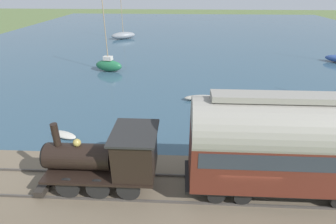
{
  "coord_description": "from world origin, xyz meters",
  "views": [
    {
      "loc": [
        -9.52,
        2.89,
        9.48
      ],
      "look_at": [
        6.32,
        3.72,
        1.6
      ],
      "focal_mm": 28.0,
      "sensor_mm": 36.0,
      "label": 1
    }
  ],
  "objects": [
    {
      "name": "passenger_coach",
      "position": [
        0.14,
        -1.99,
        3.32
      ],
      "size": [
        2.62,
        9.19,
        4.9
      ],
      "color": "black",
      "rests_on": "rail_embankment"
    },
    {
      "name": "steam_locomotive",
      "position": [
        0.14,
        6.01,
        2.36
      ],
      "size": [
        2.42,
        5.59,
        3.31
      ],
      "color": "black",
      "rests_on": "rail_embankment"
    },
    {
      "name": "sailboat_green",
      "position": [
        20.09,
        11.44,
        0.78
      ],
      "size": [
        1.71,
        3.38,
        8.58
      ],
      "rotation": [
        0.0,
        0.0,
        -0.18
      ],
      "color": "#236B42",
      "rests_on": "harbor_water"
    },
    {
      "name": "rail_embankment",
      "position": [
        0.14,
        0.0,
        0.27
      ],
      "size": [
        5.46,
        56.0,
        0.66
      ],
      "color": "#756651",
      "rests_on": "ground"
    },
    {
      "name": "harbor_water",
      "position": [
        43.18,
        0.0,
        0.0
      ],
      "size": [
        80.0,
        80.0,
        0.01
      ],
      "color": "#38566B",
      "rests_on": "ground"
    },
    {
      "name": "sailboat_gray",
      "position": [
        39.82,
        13.8,
        0.67
      ],
      "size": [
        3.64,
        4.76,
        8.92
      ],
      "rotation": [
        0.0,
        0.0,
        0.49
      ],
      "color": "gray",
      "rests_on": "harbor_water"
    },
    {
      "name": "rowboat_near_shore",
      "position": [
        12.11,
        1.13,
        0.23
      ],
      "size": [
        1.11,
        2.95,
        0.45
      ],
      "rotation": [
        0.0,
        0.0,
        0.11
      ],
      "color": "#B7B2A3",
      "rests_on": "harbor_water"
    },
    {
      "name": "rowboat_off_pier",
      "position": [
        5.37,
        10.79,
        0.16
      ],
      "size": [
        1.46,
        2.16,
        0.3
      ],
      "rotation": [
        0.0,
        0.0,
        -0.39
      ],
      "color": "beige",
      "rests_on": "harbor_water"
    },
    {
      "name": "ground_plane",
      "position": [
        0.0,
        0.0,
        0.0
      ],
      "size": [
        200.0,
        200.0,
        0.0
      ],
      "primitive_type": "plane",
      "color": "#607542"
    }
  ]
}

